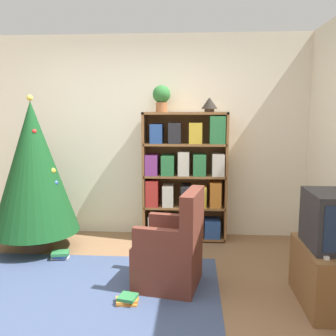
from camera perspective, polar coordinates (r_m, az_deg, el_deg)
ground_plane at (r=3.41m, az=-9.23°, el=-19.95°), size 14.00×14.00×0.00m
wall_back at (r=4.97m, az=-4.35°, el=4.81°), size 8.00×0.10×2.60m
area_rug at (r=3.61m, az=-15.09°, el=-18.37°), size 2.70×1.91×0.01m
bookshelf at (r=4.73m, az=2.62°, el=-1.72°), size 1.05×0.34×1.62m
tv_stand at (r=3.55m, az=23.72°, el=-14.84°), size 0.51×0.77×0.51m
television at (r=3.39m, az=24.22°, el=-7.27°), size 0.45×0.52×0.47m
game_remote at (r=3.20m, az=22.76°, el=-12.27°), size 0.04×0.12×0.02m
christmas_tree at (r=4.60m, az=-19.80°, el=-0.03°), size 1.00×1.00×1.81m
armchair at (r=3.57m, az=0.67°, el=-12.76°), size 0.67×0.66×0.92m
potted_plant at (r=4.69m, az=-0.99°, el=10.83°), size 0.22×0.22×0.33m
table_lamp at (r=4.67m, az=6.33°, el=9.70°), size 0.20×0.20×0.18m
book_pile_near_tree at (r=4.43m, az=-16.07°, el=-12.61°), size 0.21×0.18×0.09m
book_pile_by_chair at (r=3.40m, az=-6.21°, el=-19.30°), size 0.20×0.18×0.07m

